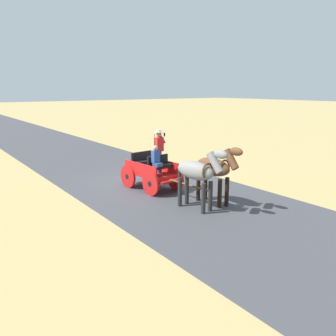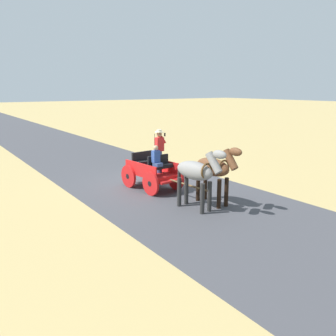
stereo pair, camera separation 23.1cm
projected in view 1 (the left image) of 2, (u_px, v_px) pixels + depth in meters
ground_plane at (144, 183)px, 15.88m from camera, size 200.00×200.00×0.00m
road_surface at (144, 183)px, 15.88m from camera, size 6.74×160.00×0.01m
horse_drawn_carriage at (153, 170)px, 14.74m from camera, size 1.63×4.52×2.50m
horse_near_side at (215, 169)px, 12.69m from camera, size 0.63×2.13×2.21m
horse_off_side at (198, 172)px, 12.12m from camera, size 0.79×2.15×2.21m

